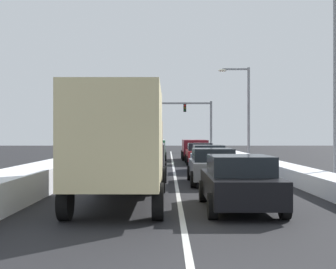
{
  "coord_description": "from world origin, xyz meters",
  "views": [
    {
      "loc": [
        -0.35,
        -6.43,
        2.07
      ],
      "look_at": [
        -0.47,
        32.7,
        2.12
      ],
      "focal_mm": 50.31,
      "sensor_mm": 36.0,
      "label": 1
    }
  ],
  "objects": [
    {
      "name": "lane_stripe_between_right_lane_and_center_lane",
      "position": [
        -0.0,
        25.38,
        0.0
      ],
      "size": [
        0.14,
        55.84,
        0.01
      ],
      "primitive_type": "cube",
      "color": "silver",
      "rests_on": "ground"
    },
    {
      "name": "suv_white_center_lane_fifth",
      "position": [
        -1.67,
        35.9,
        1.02
      ],
      "size": [
        2.16,
        4.9,
        1.67
      ],
      "color": "silver",
      "rests_on": "ground"
    },
    {
      "name": "sedan_silver_right_lane_third",
      "position": [
        1.93,
        20.14,
        0.76
      ],
      "size": [
        2.0,
        4.5,
        1.51
      ],
      "color": "#B7BABF",
      "rests_on": "ground"
    },
    {
      "name": "snow_bank_right_shoulder",
      "position": [
        5.3,
        25.38,
        0.32
      ],
      "size": [
        1.22,
        55.84,
        0.65
      ],
      "primitive_type": "cube",
      "color": "white",
      "rests_on": "ground"
    },
    {
      "name": "street_lamp_right_mid",
      "position": [
        6.05,
        33.0,
        4.67
      ],
      "size": [
        2.66,
        0.36,
        7.76
      ],
      "color": "gray",
      "rests_on": "ground"
    },
    {
      "name": "ground_plane",
      "position": [
        0.0,
        20.31,
        0.0
      ],
      "size": [
        131.99,
        131.99,
        0.0
      ],
      "primitive_type": "plane",
      "color": "black"
    },
    {
      "name": "traffic_light_gantry",
      "position": [
        1.18,
        50.75,
        4.72
      ],
      "size": [
        10.6,
        0.47,
        6.2
      ],
      "color": "slate",
      "rests_on": "ground"
    },
    {
      "name": "sedan_gray_right_lane_second",
      "position": [
        1.54,
        13.54,
        0.76
      ],
      "size": [
        2.0,
        4.5,
        1.51
      ],
      "color": "slate",
      "rests_on": "ground"
    },
    {
      "name": "street_lamp_right_near",
      "position": [
        6.17,
        12.69,
        5.48
      ],
      "size": [
        2.66,
        0.36,
        9.31
      ],
      "color": "gray",
      "rests_on": "ground"
    },
    {
      "name": "suv_green_center_lane_fourth",
      "position": [
        -1.55,
        28.78,
        1.02
      ],
      "size": [
        2.16,
        4.9,
        1.67
      ],
      "color": "#1E5633",
      "rests_on": "ground"
    },
    {
      "name": "box_truck_center_lane_nearest",
      "position": [
        -1.72,
        7.4,
        1.9
      ],
      "size": [
        2.53,
        7.2,
        3.36
      ],
      "color": "#937F60",
      "rests_on": "ground"
    },
    {
      "name": "sedan_black_right_lane_nearest",
      "position": [
        1.63,
        6.61,
        0.76
      ],
      "size": [
        2.0,
        4.5,
        1.51
      ],
      "color": "black",
      "rests_on": "ground"
    },
    {
      "name": "sedan_red_right_lane_fourth",
      "position": [
        1.9,
        27.05,
        0.76
      ],
      "size": [
        2.0,
        4.5,
        1.51
      ],
      "color": "maroon",
      "rests_on": "ground"
    },
    {
      "name": "suv_maroon_right_lane_fifth",
      "position": [
        1.87,
        32.87,
        1.02
      ],
      "size": [
        2.16,
        4.9,
        1.67
      ],
      "color": "maroon",
      "rests_on": "ground"
    },
    {
      "name": "suv_charcoal_center_lane_second",
      "position": [
        -1.5,
        15.61,
        1.02
      ],
      "size": [
        2.16,
        4.9,
        1.67
      ],
      "color": "#38383D",
      "rests_on": "ground"
    },
    {
      "name": "suv_navy_center_lane_third",
      "position": [
        -1.85,
        21.73,
        1.02
      ],
      "size": [
        2.16,
        4.9,
        1.67
      ],
      "color": "navy",
      "rests_on": "ground"
    },
    {
      "name": "snow_bank_left_shoulder",
      "position": [
        -5.3,
        25.38,
        0.45
      ],
      "size": [
        1.76,
        55.84,
        0.89
      ],
      "primitive_type": "cube",
      "color": "white",
      "rests_on": "ground"
    }
  ]
}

